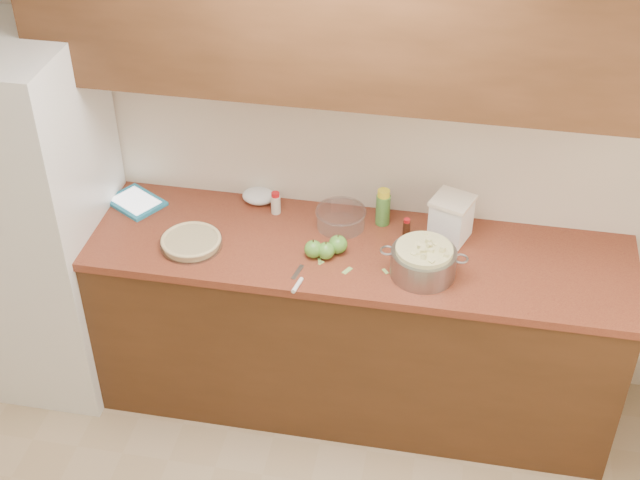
% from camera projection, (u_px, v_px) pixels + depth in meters
% --- Properties ---
extents(room_shell, '(3.60, 3.60, 3.60)m').
position_uv_depth(room_shell, '(248.00, 446.00, 2.55)').
color(room_shell, tan).
rests_on(room_shell, ground).
extents(counter_run, '(2.64, 0.68, 0.92)m').
position_uv_depth(counter_run, '(333.00, 323.00, 4.22)').
color(counter_run, '#4A2A14').
rests_on(counter_run, ground).
extents(upper_cabinets, '(2.60, 0.34, 0.70)m').
position_uv_depth(upper_cabinets, '(344.00, 10.00, 3.44)').
color(upper_cabinets, brown).
rests_on(upper_cabinets, room_shell).
extents(fridge, '(0.70, 0.70, 1.80)m').
position_uv_depth(fridge, '(28.00, 219.00, 4.14)').
color(fridge, white).
rests_on(fridge, ground).
extents(pie, '(0.28, 0.28, 0.04)m').
position_uv_depth(pie, '(191.00, 242.00, 3.92)').
color(pie, silver).
rests_on(pie, counter_run).
extents(colander, '(0.37, 0.28, 0.14)m').
position_uv_depth(colander, '(423.00, 261.00, 3.74)').
color(colander, gray).
rests_on(colander, counter_run).
extents(flour_canister, '(0.21, 0.21, 0.21)m').
position_uv_depth(flour_canister, '(451.00, 218.00, 3.93)').
color(flour_canister, white).
rests_on(flour_canister, counter_run).
extents(tablet, '(0.31, 0.29, 0.02)m').
position_uv_depth(tablet, '(136.00, 202.00, 4.20)').
color(tablet, teal).
rests_on(tablet, counter_run).
extents(paring_knife, '(0.06, 0.19, 0.02)m').
position_uv_depth(paring_knife, '(297.00, 283.00, 3.72)').
color(paring_knife, gray).
rests_on(paring_knife, counter_run).
extents(lemon_bottle, '(0.07, 0.07, 0.18)m').
position_uv_depth(lemon_bottle, '(383.00, 208.00, 4.03)').
color(lemon_bottle, '#4C8C38').
rests_on(lemon_bottle, counter_run).
extents(cinnamon_shaker, '(0.04, 0.04, 0.11)m').
position_uv_depth(cinnamon_shaker, '(276.00, 203.00, 4.11)').
color(cinnamon_shaker, beige).
rests_on(cinnamon_shaker, counter_run).
extents(vanilla_bottle, '(0.03, 0.03, 0.09)m').
position_uv_depth(vanilla_bottle, '(406.00, 228.00, 3.97)').
color(vanilla_bottle, black).
rests_on(vanilla_bottle, counter_run).
extents(mixing_bowl, '(0.23, 0.23, 0.09)m').
position_uv_depth(mixing_bowl, '(341.00, 217.00, 4.03)').
color(mixing_bowl, silver).
rests_on(mixing_bowl, counter_run).
extents(paper_towel, '(0.19, 0.17, 0.06)m').
position_uv_depth(paper_towel, '(259.00, 196.00, 4.20)').
color(paper_towel, white).
rests_on(paper_towel, counter_run).
extents(apple_left, '(0.08, 0.08, 0.09)m').
position_uv_depth(apple_left, '(326.00, 251.00, 3.85)').
color(apple_left, '#559A32').
rests_on(apple_left, counter_run).
extents(apple_center, '(0.08, 0.08, 0.10)m').
position_uv_depth(apple_center, '(338.00, 244.00, 3.88)').
color(apple_center, '#559A32').
rests_on(apple_center, counter_run).
extents(apple_front, '(0.08, 0.08, 0.09)m').
position_uv_depth(apple_front, '(313.00, 249.00, 3.85)').
color(apple_front, '#559A32').
rests_on(apple_front, counter_run).
extents(peel_a, '(0.02, 0.04, 0.00)m').
position_uv_depth(peel_a, '(320.00, 261.00, 3.85)').
color(peel_a, '#9BC861').
rests_on(peel_a, counter_run).
extents(peel_b, '(0.04, 0.06, 0.00)m').
position_uv_depth(peel_b, '(347.00, 271.00, 3.80)').
color(peel_b, '#9BC861').
rests_on(peel_b, counter_run).
extents(peel_c, '(0.03, 0.04, 0.00)m').
position_uv_depth(peel_c, '(385.00, 271.00, 3.79)').
color(peel_c, '#9BC861').
rests_on(peel_c, counter_run).
extents(peel_d, '(0.03, 0.03, 0.00)m').
position_uv_depth(peel_d, '(321.00, 263.00, 3.84)').
color(peel_d, '#9BC861').
rests_on(peel_d, counter_run).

